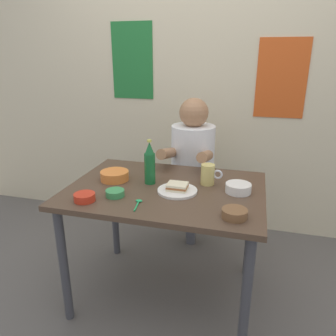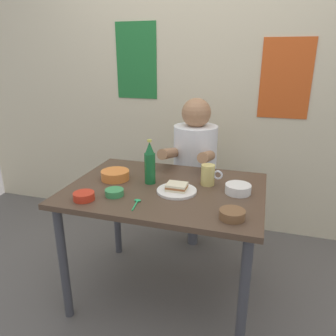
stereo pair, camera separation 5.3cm
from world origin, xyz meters
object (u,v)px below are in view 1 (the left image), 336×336
(beer_mug, at_px, (208,174))
(beer_bottle, at_px, (150,164))
(person_seated, at_px, (193,153))
(plate_orange, at_px, (177,191))
(sandwich, at_px, (177,187))
(condiment_bowl_brown, at_px, (235,213))
(dining_table, at_px, (166,202))
(stool, at_px, (191,204))

(beer_mug, distance_m, beer_bottle, 0.34)
(person_seated, bearing_deg, beer_bottle, -103.63)
(plate_orange, xyz_separation_m, sandwich, (-0.00, 0.00, 0.02))
(condiment_bowl_brown, bearing_deg, beer_mug, 115.61)
(sandwich, xyz_separation_m, beer_mug, (0.15, 0.16, 0.03))
(dining_table, distance_m, beer_bottle, 0.24)
(dining_table, xyz_separation_m, beer_bottle, (-0.11, 0.04, 0.21))
(stool, distance_m, sandwich, 0.80)
(dining_table, height_order, sandwich, sandwich)
(stool, xyz_separation_m, beer_bottle, (-0.14, -0.59, 0.51))
(person_seated, xyz_separation_m, beer_bottle, (-0.14, -0.58, 0.09))
(person_seated, height_order, sandwich, person_seated)
(plate_orange, distance_m, sandwich, 0.02)
(dining_table, height_order, plate_orange, plate_orange)
(dining_table, xyz_separation_m, stool, (0.03, 0.63, -0.30))
(stool, relative_size, beer_mug, 3.57)
(person_seated, distance_m, condiment_bowl_brown, 0.96)
(beer_mug, xyz_separation_m, condiment_bowl_brown, (0.18, -0.38, -0.04))
(beer_bottle, relative_size, condiment_bowl_brown, 2.18)
(stool, height_order, plate_orange, plate_orange)
(beer_bottle, bearing_deg, condiment_bowl_brown, -30.72)
(dining_table, distance_m, beer_mug, 0.29)
(person_seated, xyz_separation_m, beer_mug, (0.19, -0.51, 0.03))
(dining_table, bearing_deg, sandwich, -29.89)
(beer_bottle, bearing_deg, beer_mug, 12.24)
(sandwich, xyz_separation_m, condiment_bowl_brown, (0.33, -0.22, -0.01))
(plate_orange, relative_size, condiment_bowl_brown, 1.83)
(sandwich, relative_size, condiment_bowl_brown, 0.92)
(person_seated, xyz_separation_m, sandwich, (0.05, -0.66, 0.01))
(dining_table, distance_m, sandwich, 0.16)
(stool, distance_m, beer_bottle, 0.79)
(condiment_bowl_brown, bearing_deg, plate_orange, 146.07)
(sandwich, distance_m, beer_mug, 0.22)
(stool, height_order, beer_mug, beer_mug)
(sandwich, bearing_deg, beer_mug, 47.12)
(stool, xyz_separation_m, plate_orange, (0.05, -0.68, 0.40))
(stool, bearing_deg, beer_bottle, -103.38)
(dining_table, distance_m, stool, 0.70)
(person_seated, bearing_deg, condiment_bowl_brown, -67.26)
(dining_table, bearing_deg, plate_orange, -29.89)
(person_seated, relative_size, sandwich, 6.54)
(beer_bottle, bearing_deg, plate_orange, -24.53)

